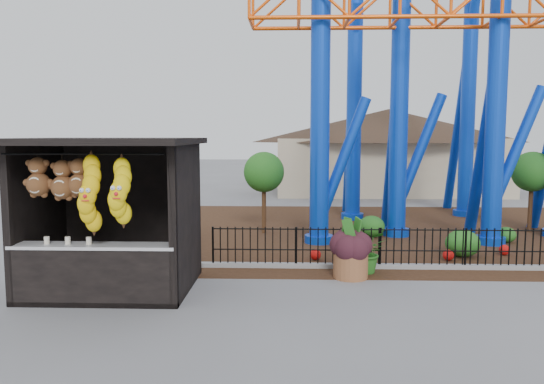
{
  "coord_description": "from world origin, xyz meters",
  "views": [
    {
      "loc": [
        0.67,
        -9.45,
        3.18
      ],
      "look_at": [
        0.28,
        1.5,
        2.0
      ],
      "focal_mm": 35.0,
      "sensor_mm": 36.0,
      "label": 1
    }
  ],
  "objects_px": {
    "roller_coaster": "(430,33)",
    "terracotta_planter": "(351,264)",
    "potted_plant": "(367,251)",
    "prize_booth": "(107,218)"
  },
  "relations": [
    {
      "from": "roller_coaster",
      "to": "terracotta_planter",
      "type": "relative_size",
      "value": 14.27
    },
    {
      "from": "terracotta_planter",
      "to": "potted_plant",
      "type": "height_order",
      "value": "potted_plant"
    },
    {
      "from": "prize_booth",
      "to": "terracotta_planter",
      "type": "bearing_deg",
      "value": 14.18
    },
    {
      "from": "prize_booth",
      "to": "potted_plant",
      "type": "distance_m",
      "value": 5.8
    },
    {
      "from": "roller_coaster",
      "to": "terracotta_planter",
      "type": "xyz_separation_m",
      "value": [
        -3.11,
        -6.05,
        -6.13
      ]
    },
    {
      "from": "prize_booth",
      "to": "terracotta_planter",
      "type": "distance_m",
      "value": 5.32
    },
    {
      "from": "roller_coaster",
      "to": "potted_plant",
      "type": "distance_m",
      "value": 8.59
    },
    {
      "from": "prize_booth",
      "to": "roller_coaster",
      "type": "distance_m",
      "value": 11.99
    },
    {
      "from": "prize_booth",
      "to": "roller_coaster",
      "type": "bearing_deg",
      "value": 42.0
    },
    {
      "from": "prize_booth",
      "to": "potted_plant",
      "type": "xyz_separation_m",
      "value": [
        5.45,
        1.7,
        -1.02
      ]
    }
  ]
}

